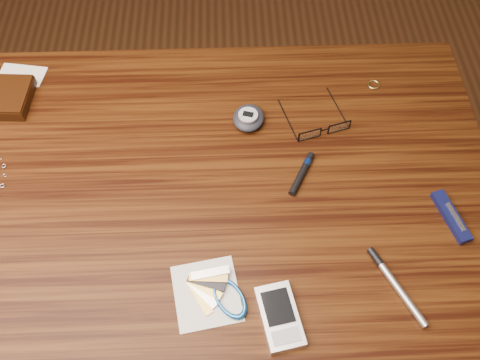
{
  "coord_description": "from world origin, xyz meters",
  "views": [
    {
      "loc": [
        0.03,
        -0.51,
        1.54
      ],
      "look_at": [
        0.04,
        0.01,
        0.76
      ],
      "focal_mm": 40.0,
      "sensor_mm": 36.0,
      "label": 1
    }
  ],
  "objects_px": {
    "notepad_keys": "(218,294)",
    "pocket_knife": "(451,216)",
    "silver_pen": "(392,280)",
    "eyeglasses": "(323,129)",
    "pedometer": "(248,118)",
    "desk": "(218,216)",
    "pda_phone": "(280,316)"
  },
  "relations": [
    {
      "from": "notepad_keys",
      "to": "pocket_knife",
      "type": "distance_m",
      "value": 0.41
    },
    {
      "from": "notepad_keys",
      "to": "silver_pen",
      "type": "distance_m",
      "value": 0.27
    },
    {
      "from": "eyeglasses",
      "to": "pedometer",
      "type": "distance_m",
      "value": 0.14
    },
    {
      "from": "desk",
      "to": "notepad_keys",
      "type": "distance_m",
      "value": 0.23
    },
    {
      "from": "pedometer",
      "to": "pocket_knife",
      "type": "xyz_separation_m",
      "value": [
        0.33,
        -0.22,
        -0.01
      ]
    },
    {
      "from": "desk",
      "to": "pda_phone",
      "type": "height_order",
      "value": "pda_phone"
    },
    {
      "from": "desk",
      "to": "pda_phone",
      "type": "relative_size",
      "value": 9.03
    },
    {
      "from": "pedometer",
      "to": "silver_pen",
      "type": "bearing_deg",
      "value": -57.48
    },
    {
      "from": "pda_phone",
      "to": "silver_pen",
      "type": "xyz_separation_m",
      "value": [
        0.18,
        0.05,
        -0.0
      ]
    },
    {
      "from": "pda_phone",
      "to": "pocket_knife",
      "type": "distance_m",
      "value": 0.34
    },
    {
      "from": "pedometer",
      "to": "pda_phone",
      "type": "bearing_deg",
      "value": -85.42
    },
    {
      "from": "pda_phone",
      "to": "notepad_keys",
      "type": "height_order",
      "value": "pda_phone"
    },
    {
      "from": "pda_phone",
      "to": "pocket_knife",
      "type": "relative_size",
      "value": 1.08
    },
    {
      "from": "pda_phone",
      "to": "pocket_knife",
      "type": "bearing_deg",
      "value": 28.35
    },
    {
      "from": "desk",
      "to": "pda_phone",
      "type": "xyz_separation_m",
      "value": [
        0.09,
        -0.24,
        0.11
      ]
    },
    {
      "from": "desk",
      "to": "silver_pen",
      "type": "distance_m",
      "value": 0.35
    },
    {
      "from": "eyeglasses",
      "to": "pda_phone",
      "type": "distance_m",
      "value": 0.37
    },
    {
      "from": "pocket_knife",
      "to": "desk",
      "type": "bearing_deg",
      "value": 169.11
    },
    {
      "from": "pedometer",
      "to": "silver_pen",
      "type": "xyz_separation_m",
      "value": [
        0.21,
        -0.33,
        -0.01
      ]
    },
    {
      "from": "pocket_knife",
      "to": "notepad_keys",
      "type": "bearing_deg",
      "value": -162.67
    },
    {
      "from": "notepad_keys",
      "to": "pedometer",
      "type": "bearing_deg",
      "value": 79.73
    },
    {
      "from": "pda_phone",
      "to": "pocket_knife",
      "type": "height_order",
      "value": "pda_phone"
    },
    {
      "from": "eyeglasses",
      "to": "pedometer",
      "type": "relative_size",
      "value": 1.64
    },
    {
      "from": "pocket_knife",
      "to": "silver_pen",
      "type": "xyz_separation_m",
      "value": [
        -0.12,
        -0.11,
        -0.0
      ]
    },
    {
      "from": "pedometer",
      "to": "silver_pen",
      "type": "height_order",
      "value": "pedometer"
    },
    {
      "from": "eyeglasses",
      "to": "pda_phone",
      "type": "xyz_separation_m",
      "value": [
        -0.11,
        -0.35,
        -0.0
      ]
    },
    {
      "from": "silver_pen",
      "to": "pocket_knife",
      "type": "bearing_deg",
      "value": 42.33
    },
    {
      "from": "pedometer",
      "to": "notepad_keys",
      "type": "distance_m",
      "value": 0.35
    },
    {
      "from": "desk",
      "to": "notepad_keys",
      "type": "height_order",
      "value": "notepad_keys"
    },
    {
      "from": "desk",
      "to": "notepad_keys",
      "type": "relative_size",
      "value": 7.39
    },
    {
      "from": "pda_phone",
      "to": "notepad_keys",
      "type": "distance_m",
      "value": 0.1
    },
    {
      "from": "eyeglasses",
      "to": "silver_pen",
      "type": "xyz_separation_m",
      "value": [
        0.07,
        -0.3,
        -0.0
      ]
    }
  ]
}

